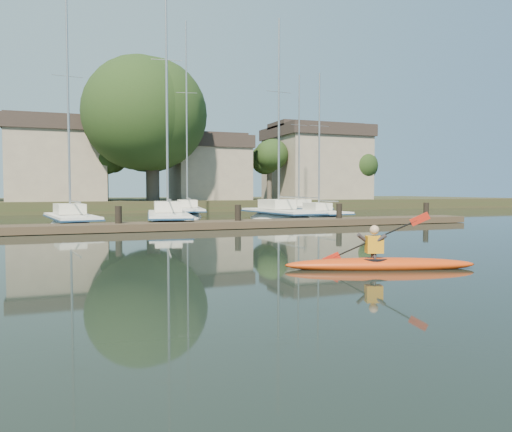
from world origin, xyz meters
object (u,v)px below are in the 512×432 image
object	(u,v)px
sailboat_1	(71,230)
sailboat_2	(168,228)
kayak	(379,262)
sailboat_3	(280,223)
dock	(181,225)
sailboat_6	(188,218)
sailboat_4	(320,222)
sailboat_7	(300,216)

from	to	relation	value
sailboat_1	sailboat_2	world-z (taller)	sailboat_2
kayak	sailboat_3	bearing A→B (deg)	91.92
dock	sailboat_6	bearing A→B (deg)	75.59
kayak	sailboat_4	bearing A→B (deg)	84.34
sailboat_3	sailboat_1	bearing A→B (deg)	179.52
sailboat_7	sailboat_3	bearing A→B (deg)	-129.91
sailboat_3	sailboat_7	bearing A→B (deg)	51.79
kayak	dock	xyz separation A→B (m)	(-1.95, 14.04, 0.02)
dock	sailboat_6	distance (m)	13.25
sailboat_2	sailboat_4	xyz separation A→B (m)	(10.50, 1.27, 0.02)
sailboat_3	sailboat_2	bearing A→B (deg)	-175.35
kayak	sailboat_4	size ratio (longest dim) A/B	0.43
sailboat_2	sailboat_6	bearing A→B (deg)	78.80
sailboat_4	sailboat_2	bearing A→B (deg)	-175.67
sailboat_1	sailboat_2	distance (m)	5.23
sailboat_4	sailboat_7	world-z (taller)	sailboat_7
sailboat_3	sailboat_7	size ratio (longest dim) A/B	1.13
sailboat_4	kayak	bearing A→B (deg)	-116.76
sailboat_2	sailboat_7	bearing A→B (deg)	43.89
sailboat_3	sailboat_6	bearing A→B (deg)	115.67
sailboat_4	sailboat_7	distance (m)	8.10
kayak	sailboat_1	xyz separation A→B (m)	(-7.04, 18.39, -0.38)
sailboat_1	sailboat_4	size ratio (longest dim) A/B	1.28
sailboat_3	sailboat_7	distance (m)	9.40
sailboat_3	kayak	bearing A→B (deg)	-111.13
sailboat_1	sailboat_6	distance (m)	11.92
sailboat_4	sailboat_7	xyz separation A→B (m)	(2.28, 7.77, -0.01)
dock	sailboat_2	size ratio (longest dim) A/B	2.11
sailboat_2	sailboat_4	distance (m)	10.58
sailboat_1	sailboat_7	xyz separation A→B (m)	(18.00, 8.73, 0.00)
sailboat_1	sailboat_7	bearing A→B (deg)	17.65
sailboat_7	sailboat_2	bearing A→B (deg)	-150.94
dock	sailboat_2	xyz separation A→B (m)	(0.13, 4.04, -0.41)
kayak	sailboat_1	bearing A→B (deg)	129.46
sailboat_2	sailboat_4	world-z (taller)	sailboat_2
sailboat_4	dock	bearing A→B (deg)	-156.05
kayak	sailboat_4	xyz separation A→B (m)	(8.68, 19.35, -0.36)
dock	sailboat_7	xyz separation A→B (m)	(12.91, 13.08, -0.39)
dock	sailboat_6	size ratio (longest dim) A/B	2.13
sailboat_1	sailboat_3	distance (m)	12.82
sailboat_6	sailboat_7	xyz separation A→B (m)	(9.62, 0.26, -0.00)
kayak	sailboat_6	size ratio (longest dim) A/B	0.30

